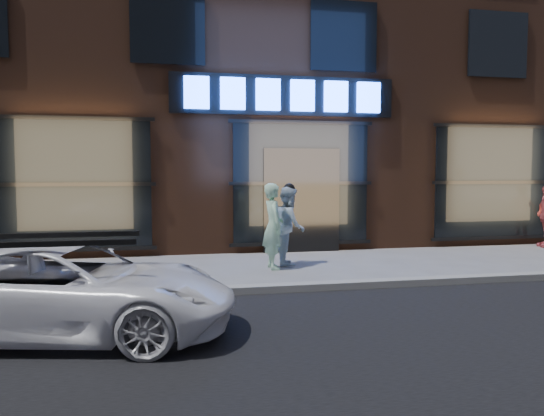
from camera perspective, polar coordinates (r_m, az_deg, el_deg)
The scene contains 6 objects.
ground at distance 8.76m, azimuth 9.86°, elevation -8.46°, with size 90.00×90.00×0.00m, color slate.
curb at distance 8.75m, azimuth 9.86°, elevation -8.08°, with size 60.00×0.25×0.12m, color gray.
storefront_building at distance 16.58m, azimuth -0.51°, elevation 15.36°, with size 30.20×8.28×10.30m.
man_bowtie at distance 10.18m, azimuth 0.13°, elevation -1.96°, with size 0.60×0.40×1.65m, color #B7F0CB.
man_cap at distance 10.63m, azimuth 1.85°, elevation -1.91°, with size 0.76×0.60×1.57m, color silver.
white_suv at distance 6.53m, azimuth -21.22°, elevation -8.20°, with size 1.77×3.84×1.07m, color white.
Camera 1 is at (-3.17, -7.95, 1.88)m, focal length 35.00 mm.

